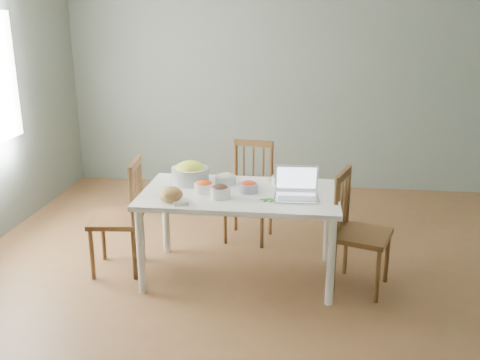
# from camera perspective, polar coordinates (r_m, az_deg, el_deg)

# --- Properties ---
(floor) EXTENTS (5.00, 5.00, 0.00)m
(floor) POSITION_cam_1_polar(r_m,az_deg,el_deg) (4.51, 1.35, -10.21)
(floor) COLOR brown
(floor) RESTS_ON ground
(wall_back) EXTENTS (5.00, 0.00, 2.70)m
(wall_back) POSITION_cam_1_polar(r_m,az_deg,el_deg) (6.53, 3.73, 10.87)
(wall_back) COLOR slate
(wall_back) RESTS_ON ground
(wall_front) EXTENTS (5.00, 0.00, 2.70)m
(wall_front) POSITION_cam_1_polar(r_m,az_deg,el_deg) (1.70, -7.11, -8.56)
(wall_front) COLOR slate
(wall_front) RESTS_ON ground
(dining_table) EXTENTS (1.55, 0.87, 0.73)m
(dining_table) POSITION_cam_1_polar(r_m,az_deg,el_deg) (4.38, 0.00, -5.80)
(dining_table) COLOR white
(dining_table) RESTS_ON floor
(chair_far) EXTENTS (0.47, 0.45, 0.93)m
(chair_far) POSITION_cam_1_polar(r_m,az_deg,el_deg) (5.05, 0.88, -1.36)
(chair_far) COLOR #3A2416
(chair_far) RESTS_ON floor
(chair_left) EXTENTS (0.45, 0.47, 0.95)m
(chair_left) POSITION_cam_1_polar(r_m,az_deg,el_deg) (4.55, -13.00, -3.79)
(chair_left) COLOR #3A2416
(chair_left) RESTS_ON floor
(chair_right) EXTENTS (0.50, 0.52, 0.94)m
(chair_right) POSITION_cam_1_polar(r_m,az_deg,el_deg) (4.26, 12.88, -5.42)
(chair_right) COLOR #3A2416
(chair_right) RESTS_ON floor
(bread_boule) EXTENTS (0.22, 0.22, 0.11)m
(bread_boule) POSITION_cam_1_polar(r_m,az_deg,el_deg) (4.05, -7.32, -1.52)
(bread_boule) COLOR tan
(bread_boule) RESTS_ON dining_table
(butter_stick) EXTENTS (0.12, 0.07, 0.03)m
(butter_stick) POSITION_cam_1_polar(r_m,az_deg,el_deg) (3.97, -6.26, -2.52)
(butter_stick) COLOR white
(butter_stick) RESTS_ON dining_table
(bowl_squash) EXTENTS (0.35, 0.35, 0.18)m
(bowl_squash) POSITION_cam_1_polar(r_m,az_deg,el_deg) (4.47, -5.31, 0.79)
(bowl_squash) COLOR yellow
(bowl_squash) RESTS_ON dining_table
(bowl_carrot) EXTENTS (0.20, 0.20, 0.09)m
(bowl_carrot) POSITION_cam_1_polar(r_m,az_deg,el_deg) (4.26, -3.81, -0.67)
(bowl_carrot) COLOR #CE4D15
(bowl_carrot) RESTS_ON dining_table
(bowl_onion) EXTENTS (0.17, 0.17, 0.09)m
(bowl_onion) POSITION_cam_1_polar(r_m,az_deg,el_deg) (4.44, -1.54, 0.15)
(bowl_onion) COLOR #EEE7BC
(bowl_onion) RESTS_ON dining_table
(bowl_mushroom) EXTENTS (0.19, 0.19, 0.10)m
(bowl_mushroom) POSITION_cam_1_polar(r_m,az_deg,el_deg) (4.11, -2.12, -1.20)
(bowl_mushroom) COLOR #45271B
(bowl_mushroom) RESTS_ON dining_table
(bowl_redpep) EXTENTS (0.18, 0.18, 0.09)m
(bowl_redpep) POSITION_cam_1_polar(r_m,az_deg,el_deg) (4.24, 0.90, -0.70)
(bowl_redpep) COLOR #B41E08
(bowl_redpep) RESTS_ON dining_table
(bowl_broccoli) EXTENTS (0.16, 0.16, 0.10)m
(bowl_broccoli) POSITION_cam_1_polar(r_m,az_deg,el_deg) (4.42, 4.37, 0.08)
(bowl_broccoli) COLOR #11400C
(bowl_broccoli) RESTS_ON dining_table
(flatbread) EXTENTS (0.27, 0.27, 0.02)m
(flatbread) POSITION_cam_1_polar(r_m,az_deg,el_deg) (4.53, 4.29, -0.02)
(flatbread) COLOR tan
(flatbread) RESTS_ON dining_table
(basil_bunch) EXTENTS (0.18, 0.18, 0.02)m
(basil_bunch) POSITION_cam_1_polar(r_m,az_deg,el_deg) (4.08, 3.13, -1.98)
(basil_bunch) COLOR #17731B
(basil_bunch) RESTS_ON dining_table
(laptop) EXTENTS (0.35, 0.31, 0.23)m
(laptop) POSITION_cam_1_polar(r_m,az_deg,el_deg) (4.08, 6.05, -0.48)
(laptop) COLOR silver
(laptop) RESTS_ON dining_table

